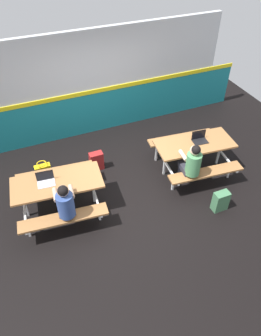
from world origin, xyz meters
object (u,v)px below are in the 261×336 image
(picnic_table_left, at_px, (58,188))
(picnic_table_right, at_px, (194,149))
(backpack_dark, at_px, (96,161))
(tote_bag_bright, at_px, (43,171))
(laptop_dark, at_px, (200,139))
(satchel_spare, at_px, (220,201))
(student_further, at_px, (191,163))
(laptop_silver, at_px, (46,181))
(student_nearer, at_px, (65,204))

(picnic_table_left, bearing_deg, picnic_table_right, 0.94)
(backpack_dark, distance_m, tote_bag_bright, 1.18)
(laptop_dark, xyz_separation_m, satchel_spare, (-0.23, -1.29, -0.57))
(student_further, distance_m, tote_bag_bright, 3.19)
(satchel_spare, bearing_deg, laptop_dark, 79.93)
(picnic_table_left, relative_size, backpack_dark, 3.99)
(laptop_silver, bearing_deg, student_nearer, -71.55)
(picnic_table_left, xyz_separation_m, student_further, (2.62, -0.47, 0.13))
(student_nearer, distance_m, satchel_spare, 3.00)
(student_nearer, xyz_separation_m, laptop_dark, (3.12, 0.64, 0.08))
(student_further, bearing_deg, backpack_dark, 139.56)
(picnic_table_right, relative_size, student_nearer, 1.45)
(picnic_table_right, bearing_deg, student_further, -126.77)
(picnic_table_right, height_order, tote_bag_bright, picnic_table_right)
(picnic_table_right, height_order, student_nearer, student_nearer)
(student_further, relative_size, tote_bag_bright, 2.81)
(picnic_table_left, bearing_deg, student_further, -10.19)
(picnic_table_right, bearing_deg, tote_bag_bright, 162.86)
(student_further, relative_size, backpack_dark, 2.74)
(laptop_silver, bearing_deg, picnic_table_right, -0.12)
(picnic_table_right, bearing_deg, student_nearer, -168.44)
(student_further, bearing_deg, satchel_spare, -68.73)
(student_nearer, bearing_deg, satchel_spare, -12.75)
(picnic_table_left, relative_size, tote_bag_bright, 4.08)
(picnic_table_right, bearing_deg, satchel_spare, -94.48)
(student_nearer, xyz_separation_m, student_further, (2.60, 0.09, 0.00))
(laptop_dark, xyz_separation_m, tote_bag_bright, (-3.29, 0.95, -0.59))
(picnic_table_right, bearing_deg, laptop_dark, 10.69)
(backpack_dark, bearing_deg, laptop_dark, -21.05)
(picnic_table_left, relative_size, laptop_dark, 5.15)
(student_further, bearing_deg, laptop_silver, 169.35)
(laptop_dark, relative_size, satchel_spare, 0.77)
(picnic_table_right, distance_m, laptop_silver, 3.20)
(picnic_table_left, bearing_deg, student_nearer, -87.60)
(picnic_table_left, bearing_deg, satchel_spare, -22.66)
(laptop_silver, distance_m, tote_bag_bright, 1.14)
(picnic_table_right, distance_m, student_nearer, 3.05)
(picnic_table_left, distance_m, student_nearer, 0.58)
(student_nearer, height_order, laptop_dark, student_nearer)
(backpack_dark, height_order, tote_bag_bright, backpack_dark)
(backpack_dark, relative_size, tote_bag_bright, 1.02)
(student_further, relative_size, laptop_silver, 3.55)
(tote_bag_bright, height_order, satchel_spare, satchel_spare)
(picnic_table_left, height_order, student_nearer, student_nearer)
(tote_bag_bright, bearing_deg, picnic_table_left, -81.81)
(laptop_silver, bearing_deg, student_further, -10.65)
(picnic_table_left, bearing_deg, backpack_dark, 40.74)
(picnic_table_right, xyz_separation_m, student_further, (-0.39, -0.52, 0.13))
(laptop_silver, bearing_deg, picnic_table_left, -17.05)
(laptop_silver, height_order, satchel_spare, laptop_silver)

